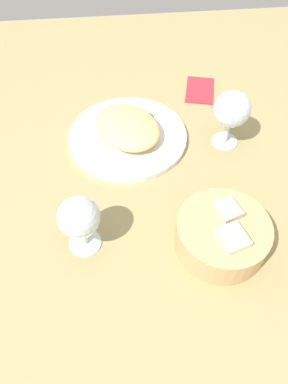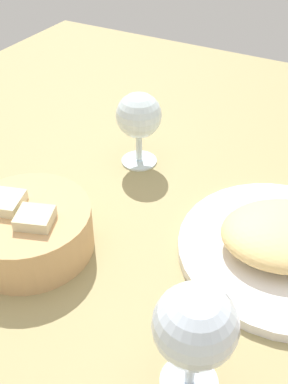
{
  "view_description": "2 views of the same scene",
  "coord_description": "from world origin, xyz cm",
  "px_view_note": "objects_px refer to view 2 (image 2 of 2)",
  "views": [
    {
      "loc": [
        49.03,
        -9.54,
        57.02
      ],
      "look_at": [
        8.97,
        -5.38,
        5.18
      ],
      "focal_mm": 33.22,
      "sensor_mm": 36.0,
      "label": 1
    },
    {
      "loc": [
        -15.35,
        38.21,
        43.09
      ],
      "look_at": [
        8.95,
        -6.24,
        3.35
      ],
      "focal_mm": 43.01,
      "sensor_mm": 36.0,
      "label": 2
    }
  ],
  "objects_px": {
    "bread_basket": "(28,229)",
    "wine_glass_far": "(195,328)",
    "plate": "(283,250)",
    "wine_glass_near": "(139,118)"
  },
  "relations": [
    {
      "from": "bread_basket",
      "to": "wine_glass_far",
      "type": "distance_m",
      "value": 0.28
    },
    {
      "from": "plate",
      "to": "wine_glass_far",
      "type": "height_order",
      "value": "wine_glass_far"
    },
    {
      "from": "bread_basket",
      "to": "wine_glass_far",
      "type": "xyz_separation_m",
      "value": [
        -0.26,
        0.07,
        0.06
      ]
    },
    {
      "from": "wine_glass_near",
      "to": "wine_glass_far",
      "type": "distance_m",
      "value": 0.39
    },
    {
      "from": "plate",
      "to": "wine_glass_near",
      "type": "bearing_deg",
      "value": -20.2
    },
    {
      "from": "bread_basket",
      "to": "wine_glass_near",
      "type": "xyz_separation_m",
      "value": [
        -0.03,
        -0.24,
        0.05
      ]
    },
    {
      "from": "bread_basket",
      "to": "wine_glass_near",
      "type": "relative_size",
      "value": 1.34
    },
    {
      "from": "wine_glass_near",
      "to": "plate",
      "type": "bearing_deg",
      "value": 159.8
    },
    {
      "from": "bread_basket",
      "to": "wine_glass_far",
      "type": "relative_size",
      "value": 1.24
    },
    {
      "from": "wine_glass_far",
      "to": "plate",
      "type": "bearing_deg",
      "value": -98.54
    }
  ]
}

